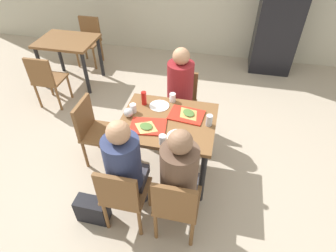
{
  "coord_description": "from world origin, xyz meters",
  "views": [
    {
      "loc": [
        0.49,
        -2.2,
        2.62
      ],
      "look_at": [
        0.0,
        0.0,
        0.68
      ],
      "focal_mm": 30.07,
      "sensor_mm": 36.0,
      "label": 1
    }
  ],
  "objects_px": {
    "chair_near_right": "(176,204)",
    "plastic_cup_c": "(133,108)",
    "background_chair_far": "(89,38)",
    "background_table": "(68,47)",
    "chair_left_end": "(94,128)",
    "plastic_cup_b": "(163,140)",
    "chair_far_side": "(181,99)",
    "tray_red_far": "(186,115)",
    "handbag": "(93,210)",
    "paper_plate_center": "(159,106)",
    "paper_plate_near_edge": "(178,137)",
    "background_chair_near": "(46,78)",
    "drink_fridge": "(280,16)",
    "foil_bundle": "(128,112)",
    "pizza_slice_b": "(189,113)",
    "person_in_red": "(125,164)",
    "condiment_bottle": "(144,98)",
    "main_table": "(168,129)",
    "tray_red_near": "(148,126)",
    "soda_can": "(209,120)",
    "person_in_brown_jacket": "(180,174)",
    "plastic_cup_a": "(173,98)",
    "chair_near_left": "(123,194)"
  },
  "relations": [
    {
      "from": "main_table",
      "to": "person_in_brown_jacket",
      "type": "bearing_deg",
      "value": -69.26
    },
    {
      "from": "plastic_cup_c",
      "to": "pizza_slice_b",
      "type": "bearing_deg",
      "value": 7.22
    },
    {
      "from": "chair_near_right",
      "to": "plastic_cup_c",
      "type": "height_order",
      "value": "plastic_cup_c"
    },
    {
      "from": "paper_plate_center",
      "to": "pizza_slice_b",
      "type": "bearing_deg",
      "value": -14.6
    },
    {
      "from": "main_table",
      "to": "chair_left_end",
      "type": "bearing_deg",
      "value": 180.0
    },
    {
      "from": "person_in_red",
      "to": "condiment_bottle",
      "type": "height_order",
      "value": "person_in_red"
    },
    {
      "from": "chair_near_left",
      "to": "chair_left_end",
      "type": "bearing_deg",
      "value": 128.55
    },
    {
      "from": "main_table",
      "to": "condiment_bottle",
      "type": "height_order",
      "value": "condiment_bottle"
    },
    {
      "from": "tray_red_far",
      "to": "background_table",
      "type": "xyz_separation_m",
      "value": [
        -2.18,
        1.49,
        -0.14
      ]
    },
    {
      "from": "main_table",
      "to": "drink_fridge",
      "type": "relative_size",
      "value": 0.52
    },
    {
      "from": "tray_red_far",
      "to": "chair_far_side",
      "type": "bearing_deg",
      "value": 104.47
    },
    {
      "from": "chair_near_left",
      "to": "paper_plate_center",
      "type": "distance_m",
      "value": 1.06
    },
    {
      "from": "tray_red_far",
      "to": "handbag",
      "type": "relative_size",
      "value": 1.12
    },
    {
      "from": "tray_red_far",
      "to": "paper_plate_center",
      "type": "relative_size",
      "value": 1.64
    },
    {
      "from": "chair_left_end",
      "to": "plastic_cup_b",
      "type": "xyz_separation_m",
      "value": [
        0.9,
        -0.35,
        0.32
      ]
    },
    {
      "from": "background_chair_far",
      "to": "background_table",
      "type": "bearing_deg",
      "value": -90.0
    },
    {
      "from": "person_in_brown_jacket",
      "to": "handbag",
      "type": "height_order",
      "value": "person_in_brown_jacket"
    },
    {
      "from": "plastic_cup_c",
      "to": "main_table",
      "type": "bearing_deg",
      "value": -8.8
    },
    {
      "from": "background_table",
      "to": "background_chair_near",
      "type": "bearing_deg",
      "value": -90.0
    },
    {
      "from": "plastic_cup_c",
      "to": "background_table",
      "type": "bearing_deg",
      "value": 136.11
    },
    {
      "from": "chair_far_side",
      "to": "tray_red_near",
      "type": "height_order",
      "value": "chair_far_side"
    },
    {
      "from": "paper_plate_near_edge",
      "to": "background_chair_near",
      "type": "xyz_separation_m",
      "value": [
        -2.16,
        1.11,
        -0.28
      ]
    },
    {
      "from": "pizza_slice_b",
      "to": "background_chair_far",
      "type": "relative_size",
      "value": 0.3
    },
    {
      "from": "plastic_cup_c",
      "to": "foil_bundle",
      "type": "xyz_separation_m",
      "value": [
        -0.02,
        -0.08,
        0.0
      ]
    },
    {
      "from": "person_in_red",
      "to": "tray_red_near",
      "type": "relative_size",
      "value": 3.46
    },
    {
      "from": "person_in_brown_jacket",
      "to": "pizza_slice_b",
      "type": "height_order",
      "value": "person_in_brown_jacket"
    },
    {
      "from": "tray_red_near",
      "to": "soda_can",
      "type": "relative_size",
      "value": 2.95
    },
    {
      "from": "condiment_bottle",
      "to": "foil_bundle",
      "type": "xyz_separation_m",
      "value": [
        -0.1,
        -0.24,
        -0.03
      ]
    },
    {
      "from": "condiment_bottle",
      "to": "person_in_red",
      "type": "bearing_deg",
      "value": -85.17
    },
    {
      "from": "tray_red_far",
      "to": "plastic_cup_c",
      "type": "bearing_deg",
      "value": -173.85
    },
    {
      "from": "chair_left_end",
      "to": "drink_fridge",
      "type": "bearing_deg",
      "value": 52.82
    },
    {
      "from": "handbag",
      "to": "drink_fridge",
      "type": "relative_size",
      "value": 0.17
    },
    {
      "from": "pizza_slice_b",
      "to": "plastic_cup_a",
      "type": "distance_m",
      "value": 0.3
    },
    {
      "from": "drink_fridge",
      "to": "foil_bundle",
      "type": "bearing_deg",
      "value": -120.69
    },
    {
      "from": "background_chair_near",
      "to": "background_chair_far",
      "type": "relative_size",
      "value": 1.0
    },
    {
      "from": "plastic_cup_c",
      "to": "plastic_cup_a",
      "type": "bearing_deg",
      "value": 37.63
    },
    {
      "from": "tray_red_near",
      "to": "soda_can",
      "type": "xyz_separation_m",
      "value": [
        0.59,
        0.16,
        0.05
      ]
    },
    {
      "from": "chair_far_side",
      "to": "plastic_cup_a",
      "type": "bearing_deg",
      "value": -93.17
    },
    {
      "from": "chair_far_side",
      "to": "background_table",
      "type": "xyz_separation_m",
      "value": [
        -2.01,
        0.82,
        0.14
      ]
    },
    {
      "from": "chair_far_side",
      "to": "main_table",
      "type": "bearing_deg",
      "value": -90.0
    },
    {
      "from": "person_in_brown_jacket",
      "to": "background_table",
      "type": "distance_m",
      "value": 3.2
    },
    {
      "from": "chair_far_side",
      "to": "plastic_cup_b",
      "type": "distance_m",
      "value": 1.18
    },
    {
      "from": "plastic_cup_a",
      "to": "drink_fridge",
      "type": "bearing_deg",
      "value": 62.41
    },
    {
      "from": "paper_plate_near_edge",
      "to": "plastic_cup_c",
      "type": "bearing_deg",
      "value": 152.27
    },
    {
      "from": "person_in_red",
      "to": "tray_red_far",
      "type": "bearing_deg",
      "value": 61.54
    },
    {
      "from": "chair_near_left",
      "to": "pizza_slice_b",
      "type": "height_order",
      "value": "chair_near_left"
    },
    {
      "from": "tray_red_far",
      "to": "pizza_slice_b",
      "type": "relative_size",
      "value": 1.43
    },
    {
      "from": "handbag",
      "to": "background_chair_near",
      "type": "bearing_deg",
      "value": 129.93
    },
    {
      "from": "tray_red_far",
      "to": "foil_bundle",
      "type": "height_order",
      "value": "foil_bundle"
    },
    {
      "from": "pizza_slice_b",
      "to": "foil_bundle",
      "type": "relative_size",
      "value": 2.52
    }
  ]
}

